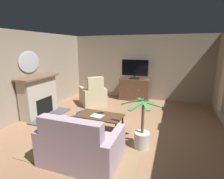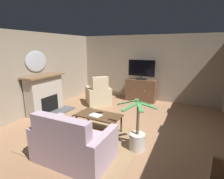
# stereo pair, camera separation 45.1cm
# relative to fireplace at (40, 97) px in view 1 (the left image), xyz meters

# --- Properties ---
(ground_plane) EXTENTS (6.18, 7.18, 0.04)m
(ground_plane) POSITION_rel_fireplace_xyz_m (2.51, -0.40, -0.61)
(ground_plane) COLOR #936B4C
(wall_back) EXTENTS (6.18, 0.10, 2.58)m
(wall_back) POSITION_rel_fireplace_xyz_m (2.51, 2.94, 0.69)
(wall_back) COLOR gray
(wall_back) RESTS_ON ground_plane
(wall_left) EXTENTS (0.10, 7.18, 2.58)m
(wall_left) POSITION_rel_fireplace_xyz_m (-0.33, -0.40, 0.69)
(wall_left) COLOR gray
(wall_left) RESTS_ON ground_plane
(rug_central) EXTENTS (2.39, 2.00, 0.01)m
(rug_central) POSITION_rel_fireplace_xyz_m (2.21, -0.99, -0.59)
(rug_central) COLOR #8E704C
(rug_central) RESTS_ON ground_plane
(fireplace) EXTENTS (0.87, 1.44, 1.25)m
(fireplace) POSITION_rel_fireplace_xyz_m (0.00, 0.00, 0.00)
(fireplace) COLOR #4C4C51
(fireplace) RESTS_ON ground_plane
(wall_mirror_oval) EXTENTS (0.06, 0.81, 0.66)m
(wall_mirror_oval) POSITION_rel_fireplace_xyz_m (-0.25, -0.00, 1.08)
(wall_mirror_oval) COLOR #B2B7BF
(tv_cabinet) EXTENTS (1.18, 0.48, 0.87)m
(tv_cabinet) POSITION_rel_fireplace_xyz_m (2.44, 2.59, -0.18)
(tv_cabinet) COLOR #402A1C
(tv_cabinet) RESTS_ON ground_plane
(television) EXTENTS (1.04, 0.20, 0.76)m
(television) POSITION_rel_fireplace_xyz_m (2.44, 2.54, 0.68)
(television) COLOR black
(television) RESTS_ON tv_cabinet
(coffee_table) EXTENTS (1.14, 0.63, 0.47)m
(coffee_table) POSITION_rel_fireplace_xyz_m (2.24, -0.44, -0.17)
(coffee_table) COLOR #4C331E
(coffee_table) RESTS_ON ground_plane
(tv_remote) EXTENTS (0.17, 0.13, 0.02)m
(tv_remote) POSITION_rel_fireplace_xyz_m (2.19, -0.33, -0.11)
(tv_remote) COLOR black
(tv_remote) RESTS_ON coffee_table
(folded_newspaper) EXTENTS (0.33, 0.26, 0.01)m
(folded_newspaper) POSITION_rel_fireplace_xyz_m (2.19, -0.51, -0.12)
(folded_newspaper) COLOR silver
(folded_newspaper) RESTS_ON coffee_table
(sofa_floral) EXTENTS (1.45, 0.89, 0.99)m
(sofa_floral) POSITION_rel_fireplace_xyz_m (2.36, -1.66, -0.26)
(sofa_floral) COLOR #AD93A3
(sofa_floral) RESTS_ON ground_plane
(armchair_facing_sofa) EXTENTS (1.21, 1.21, 1.11)m
(armchair_facing_sofa) POSITION_rel_fireplace_xyz_m (1.12, 1.50, -0.25)
(armchair_facing_sofa) COLOR tan
(armchair_facing_sofa) RESTS_ON ground_plane
(potted_plant_leafy_by_curtain) EXTENTS (0.87, 0.87, 1.10)m
(potted_plant_leafy_by_curtain) POSITION_rel_fireplace_xyz_m (3.35, -0.77, -0.32)
(potted_plant_leafy_by_curtain) COLOR beige
(potted_plant_leafy_by_curtain) RESTS_ON ground_plane
(cat) EXTENTS (0.44, 0.63, 0.19)m
(cat) POSITION_rel_fireplace_xyz_m (1.27, 0.40, -0.50)
(cat) COLOR #2D2D33
(cat) RESTS_ON ground_plane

